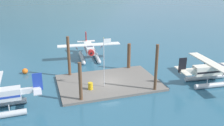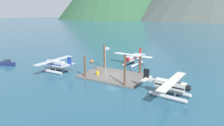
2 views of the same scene
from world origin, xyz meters
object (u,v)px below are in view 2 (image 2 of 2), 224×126
(seaplane_white_bow_centre, at_px, (133,59))
(seaplane_silver_port_aft, at_px, (55,65))
(fuel_drum, at_px, (98,73))
(flagpole, at_px, (106,58))
(mooring_buoy, at_px, (92,61))
(seaplane_cream_stbd_aft, at_px, (170,87))
(boat_navy_open_sw, at_px, (7,63))

(seaplane_white_bow_centre, bearing_deg, seaplane_silver_port_aft, -131.93)
(fuel_drum, bearing_deg, flagpole, 8.71)
(mooring_buoy, bearing_deg, seaplane_cream_stbd_aft, -25.31)
(seaplane_cream_stbd_aft, bearing_deg, boat_navy_open_sw, -177.62)
(mooring_buoy, bearing_deg, seaplane_silver_port_aft, -103.18)
(fuel_drum, distance_m, seaplane_white_bow_centre, 12.68)
(seaplane_silver_port_aft, distance_m, seaplane_white_bow_centre, 19.19)
(fuel_drum, relative_size, boat_navy_open_sw, 0.18)
(seaplane_silver_port_aft, bearing_deg, flagpole, 10.23)
(fuel_drum, xyz_separation_m, seaplane_silver_port_aft, (-10.21, -1.90, 0.84))
(mooring_buoy, height_order, seaplane_white_bow_centre, seaplane_white_bow_centre)
(flagpole, relative_size, seaplane_cream_stbd_aft, 0.60)
(seaplane_white_bow_centre, distance_m, boat_navy_open_sw, 32.54)
(mooring_buoy, bearing_deg, seaplane_white_bow_centre, 19.88)
(mooring_buoy, xyz_separation_m, seaplane_cream_stbd_aft, (23.27, -11.01, 1.17))
(flagpole, relative_size, mooring_buoy, 7.75)
(seaplane_silver_port_aft, height_order, boat_navy_open_sw, seaplane_silver_port_aft)
(seaplane_cream_stbd_aft, bearing_deg, fuel_drum, 171.31)
(seaplane_cream_stbd_aft, distance_m, seaplane_white_bow_centre, 19.60)
(seaplane_silver_port_aft, bearing_deg, boat_navy_open_sw, -171.85)
(mooring_buoy, relative_size, seaplane_silver_port_aft, 0.08)
(seaplane_silver_port_aft, distance_m, seaplane_cream_stbd_aft, 25.74)
(seaplane_white_bow_centre, xyz_separation_m, boat_navy_open_sw, (-28.05, -16.46, -1.09))
(seaplane_white_bow_centre, bearing_deg, seaplane_cream_stbd_aft, -48.80)
(flagpole, distance_m, seaplane_silver_port_aft, 12.62)
(seaplane_white_bow_centre, bearing_deg, fuel_drum, -101.91)
(seaplane_white_bow_centre, bearing_deg, boat_navy_open_sw, -149.60)
(boat_navy_open_sw, bearing_deg, mooring_buoy, 35.69)
(fuel_drum, distance_m, mooring_buoy, 11.60)
(seaplane_silver_port_aft, xyz_separation_m, boat_navy_open_sw, (-15.23, -2.18, -1.09))
(flagpole, relative_size, seaplane_silver_port_aft, 0.60)
(flagpole, bearing_deg, mooring_buoy, 139.28)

